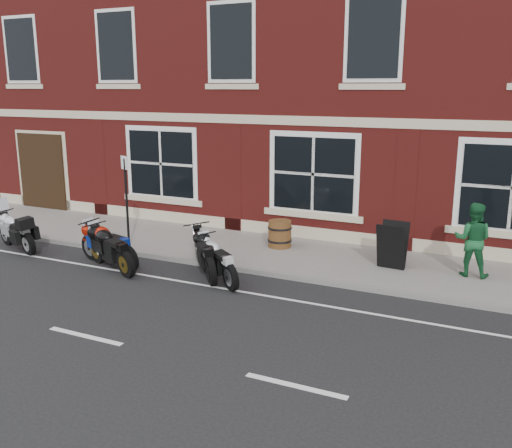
% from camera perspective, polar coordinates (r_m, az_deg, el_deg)
% --- Properties ---
extents(ground, '(80.00, 80.00, 0.00)m').
position_cam_1_polar(ground, '(12.91, -7.74, -6.01)').
color(ground, black).
rests_on(ground, ground).
extents(sidewalk, '(30.00, 3.00, 0.12)m').
position_cam_1_polar(sidewalk, '(15.35, -1.62, -2.45)').
color(sidewalk, slate).
rests_on(sidewalk, ground).
extents(kerb, '(30.00, 0.16, 0.12)m').
position_cam_1_polar(kerb, '(14.03, -4.57, -4.06)').
color(kerb, slate).
rests_on(kerb, ground).
extents(pub_building, '(24.00, 12.00, 12.00)m').
position_cam_1_polar(pub_building, '(21.76, 7.78, 17.96)').
color(pub_building, maroon).
rests_on(pub_building, ground).
extents(moto_touring_silver, '(1.96, 0.84, 1.34)m').
position_cam_1_polar(moto_touring_silver, '(16.67, -22.84, -0.51)').
color(moto_touring_silver, black).
rests_on(moto_touring_silver, ground).
extents(moto_sport_red, '(2.12, 0.69, 0.97)m').
position_cam_1_polar(moto_sport_red, '(14.45, -14.53, -1.87)').
color(moto_sport_red, black).
rests_on(moto_sport_red, ground).
extents(moto_sport_black, '(2.01, 0.99, 0.96)m').
position_cam_1_polar(moto_sport_black, '(14.11, -14.30, -2.25)').
color(moto_sport_black, black).
rests_on(moto_sport_black, ground).
extents(moto_sport_silver, '(1.67, 1.33, 0.91)m').
position_cam_1_polar(moto_sport_silver, '(12.93, -3.79, -3.45)').
color(moto_sport_silver, black).
rests_on(moto_sport_silver, ground).
extents(moto_naked_black, '(1.55, 1.79, 1.00)m').
position_cam_1_polar(moto_naked_black, '(13.38, -5.02, -2.63)').
color(moto_naked_black, black).
rests_on(moto_naked_black, ground).
extents(pedestrian_right, '(0.83, 0.65, 1.69)m').
position_cam_1_polar(pedestrian_right, '(13.66, 20.86, -1.47)').
color(pedestrian_right, '#17532B').
rests_on(pedestrian_right, sidewalk).
extents(a_board_sign, '(0.69, 0.49, 1.09)m').
position_cam_1_polar(a_board_sign, '(13.79, 13.46, -2.08)').
color(a_board_sign, black).
rests_on(a_board_sign, sidewalk).
extents(barrel_planter, '(0.64, 0.64, 0.72)m').
position_cam_1_polar(barrel_planter, '(15.21, 2.39, -0.98)').
color(barrel_planter, '#573D17').
rests_on(barrel_planter, sidewalk).
extents(parking_sign, '(0.33, 0.15, 2.44)m').
position_cam_1_polar(parking_sign, '(15.26, -12.83, 2.79)').
color(parking_sign, black).
rests_on(parking_sign, sidewalk).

